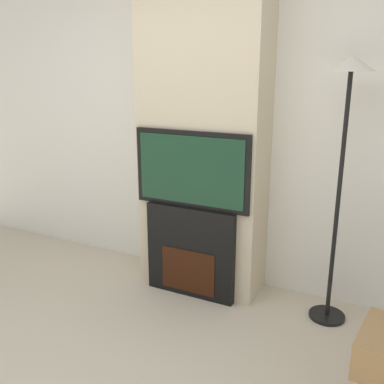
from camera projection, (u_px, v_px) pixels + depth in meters
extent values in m
cube|color=silver|center=(215.00, 121.00, 3.48)|extent=(6.00, 0.06, 2.70)
cube|color=beige|center=(203.00, 124.00, 3.29)|extent=(0.99, 0.39, 2.70)
cube|color=black|center=(192.00, 251.00, 3.39)|extent=(0.74, 0.14, 0.74)
cube|color=#33160A|center=(188.00, 271.00, 3.37)|extent=(0.46, 0.01, 0.35)
cube|color=black|center=(192.00, 170.00, 3.21)|extent=(0.93, 0.06, 0.59)
cube|color=#143823|center=(190.00, 170.00, 3.18)|extent=(0.86, 0.01, 0.52)
cylinder|color=black|center=(327.00, 316.00, 3.14)|extent=(0.26, 0.26, 0.03)
cylinder|color=black|center=(338.00, 203.00, 2.90)|extent=(0.03, 0.03, 1.72)
cone|color=silver|center=(352.00, 63.00, 2.65)|extent=(0.30, 0.30, 0.10)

